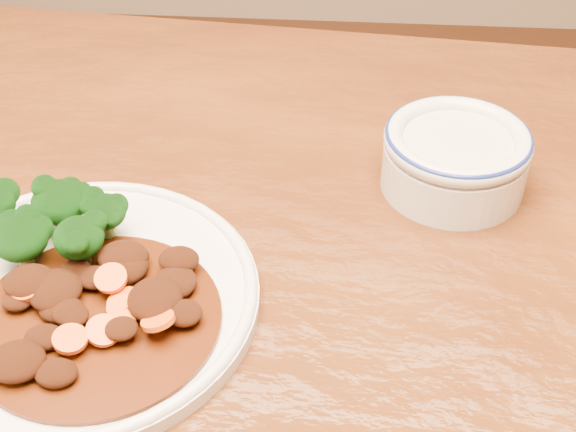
{
  "coord_description": "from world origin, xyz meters",
  "views": [
    {
      "loc": [
        0.09,
        -0.41,
        1.18
      ],
      "look_at": [
        0.06,
        0.08,
        0.77
      ],
      "focal_mm": 50.0,
      "sensor_mm": 36.0,
      "label": 1
    }
  ],
  "objects": [
    {
      "name": "dining_table",
      "position": [
        0.0,
        0.0,
        0.67
      ],
      "size": [
        1.57,
        1.03,
        0.75
      ],
      "rotation": [
        0.0,
        0.0,
        -0.09
      ],
      "color": "#572C0F",
      "rests_on": "ground"
    },
    {
      "name": "dinner_plate",
      "position": [
        -0.09,
        -0.01,
        0.76
      ],
      "size": [
        0.27,
        0.27,
        0.02
      ],
      "rotation": [
        0.0,
        0.0,
        -0.01
      ],
      "color": "silver",
      "rests_on": "dining_table"
    },
    {
      "name": "broccoli_florets",
      "position": [
        -0.13,
        0.04,
        0.79
      ],
      "size": [
        0.13,
        0.08,
        0.05
      ],
      "color": "#7CA555",
      "rests_on": "dinner_plate"
    },
    {
      "name": "mince_stew",
      "position": [
        -0.07,
        -0.03,
        0.77
      ],
      "size": [
        0.18,
        0.18,
        0.03
      ],
      "color": "#411D07",
      "rests_on": "dinner_plate"
    },
    {
      "name": "dip_bowl",
      "position": [
        0.2,
        0.16,
        0.78
      ],
      "size": [
        0.13,
        0.13,
        0.06
      ],
      "rotation": [
        0.0,
        0.0,
        -0.15
      ],
      "color": "beige",
      "rests_on": "dining_table"
    }
  ]
}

